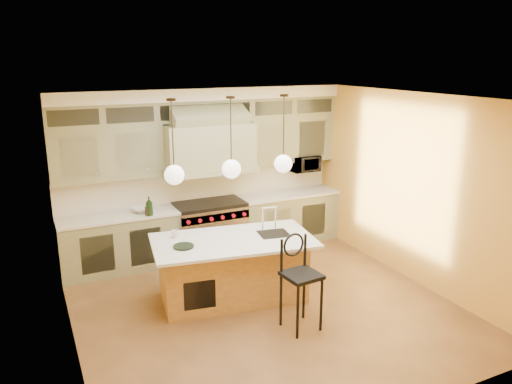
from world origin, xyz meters
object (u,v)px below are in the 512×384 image
range (210,228)px  microwave (304,163)px  kitchen_island (233,267)px  counter_stool (300,276)px

range → microwave: 2.18m
microwave → kitchen_island: bearing=-141.0°
range → kitchen_island: bearing=-99.3°
range → microwave: (1.95, 0.11, 0.96)m
kitchen_island → range: bearing=89.4°
range → kitchen_island: size_ratio=0.50×
kitchen_island → counter_stool: bearing=-59.0°
counter_stool → range: bearing=87.8°
range → microwave: microwave is taller
counter_stool → microwave: size_ratio=2.29×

